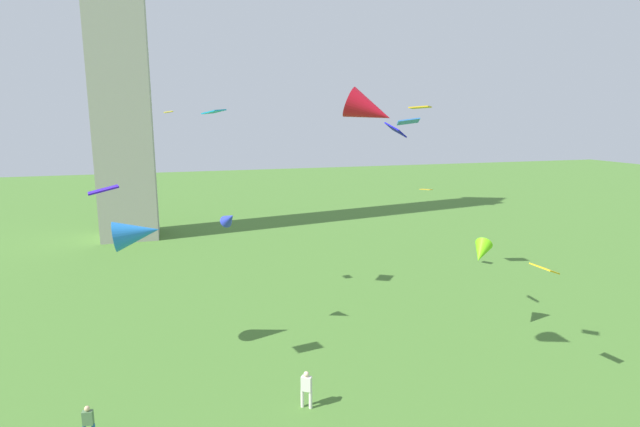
% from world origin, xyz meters
% --- Properties ---
extents(person_0, '(0.54, 0.48, 1.79)m').
position_xyz_m(person_0, '(-1.17, 15.17, 1.01)').
color(person_0, silver).
rests_on(person_0, ground_plane).
extents(person_3, '(0.49, 0.29, 1.58)m').
position_xyz_m(person_3, '(-10.32, 15.43, 0.89)').
color(person_3, '#235693').
rests_on(person_3, ground_plane).
extents(kite_flying_0, '(2.42, 1.63, 1.84)m').
position_xyz_m(kite_flying_0, '(-8.40, 22.28, 7.10)').
color(kite_flying_0, blue).
extents(kite_flying_1, '(1.05, 1.06, 0.13)m').
position_xyz_m(kite_flying_1, '(4.12, 15.31, 13.49)').
color(kite_flying_1, gold).
extents(kite_flying_2, '(1.14, 1.43, 1.14)m').
position_xyz_m(kite_flying_2, '(-3.43, 23.61, 7.32)').
color(kite_flying_2, '#2A38C3').
extents(kite_flying_3, '(1.00, 1.31, 0.40)m').
position_xyz_m(kite_flying_3, '(10.14, 13.74, 6.04)').
color(kite_flying_3, gold).
extents(kite_flying_4, '(0.63, 0.84, 0.17)m').
position_xyz_m(kite_flying_4, '(-6.45, 29.97, 13.40)').
color(kite_flying_4, gold).
extents(kite_flying_5, '(2.61, 2.31, 1.93)m').
position_xyz_m(kite_flying_5, '(1.65, 15.12, 13.37)').
color(kite_flying_5, red).
extents(kite_flying_6, '(1.06, 1.13, 0.13)m').
position_xyz_m(kite_flying_6, '(13.44, 31.29, 7.25)').
color(kite_flying_6, gold).
extents(kite_flying_7, '(2.01, 1.96, 1.64)m').
position_xyz_m(kite_flying_7, '(10.87, 19.76, 5.19)').
color(kite_flying_7, '#6DD914').
extents(kite_flying_8, '(1.42, 1.10, 0.37)m').
position_xyz_m(kite_flying_8, '(-9.47, 19.13, 9.87)').
color(kite_flying_8, '#2F10B2').
extents(kite_flying_9, '(1.70, 1.81, 0.35)m').
position_xyz_m(kite_flying_9, '(-3.61, 28.79, 13.42)').
color(kite_flying_9, '#1591CC').
extents(kite_flying_10, '(1.95, 1.56, 0.61)m').
position_xyz_m(kite_flying_10, '(11.13, 30.31, 12.73)').
color(kite_flying_10, blue).
extents(kite_flying_11, '(1.06, 1.52, 0.88)m').
position_xyz_m(kite_flying_11, '(5.86, 21.39, 12.36)').
color(kite_flying_11, '#0B07BA').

